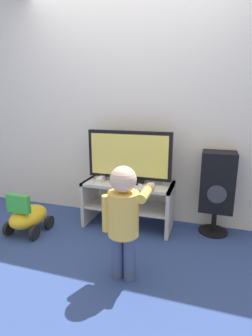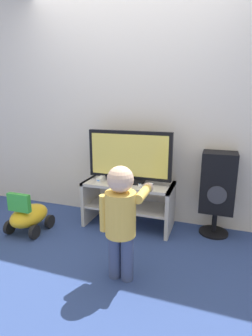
{
  "view_description": "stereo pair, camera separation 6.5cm",
  "coord_description": "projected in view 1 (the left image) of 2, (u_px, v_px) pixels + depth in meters",
  "views": [
    {
      "loc": [
        0.81,
        -2.37,
        1.35
      ],
      "look_at": [
        0.0,
        0.13,
        0.68
      ],
      "focal_mm": 28.0,
      "sensor_mm": 36.0,
      "label": 1
    },
    {
      "loc": [
        0.87,
        -2.35,
        1.35
      ],
      "look_at": [
        0.0,
        0.13,
        0.68
      ],
      "focal_mm": 28.0,
      "sensor_mm": 36.0,
      "label": 2
    }
  ],
  "objects": [
    {
      "name": "game_console",
      "position": [
        101.0,
        179.0,
        2.88
      ],
      "size": [
        0.05,
        0.19,
        0.05
      ],
      "color": "white",
      "rests_on": "tv_stand"
    },
    {
      "name": "tv_stand",
      "position": [
        128.0,
        197.0,
        2.87
      ],
      "size": [
        0.96,
        0.43,
        0.5
      ],
      "color": "beige",
      "rests_on": "ground_plane"
    },
    {
      "name": "child",
      "position": [
        124.0,
        214.0,
        1.95
      ],
      "size": [
        0.34,
        0.5,
        0.91
      ],
      "color": "#3F4C72",
      "rests_on": "ground_plane"
    },
    {
      "name": "speaker_tower",
      "position": [
        217.0,
        184.0,
        2.66
      ],
      "size": [
        0.33,
        0.3,
        0.87
      ],
      "color": "black",
      "rests_on": "ground_plane"
    },
    {
      "name": "ride_on_toy",
      "position": [
        28.0,
        217.0,
        2.75
      ],
      "size": [
        0.36,
        0.47,
        0.46
      ],
      "color": "gold",
      "rests_on": "ground_plane"
    },
    {
      "name": "ground_plane",
      "position": [
        122.0,
        234.0,
        2.76
      ],
      "size": [
        16.0,
        16.0,
        0.0
      ],
      "primitive_type": "plane",
      "color": "navy"
    },
    {
      "name": "television",
      "position": [
        129.0,
        157.0,
        2.78
      ],
      "size": [
        0.91,
        0.2,
        0.55
      ],
      "color": "black",
      "rests_on": "tv_stand"
    },
    {
      "name": "remote_primary",
      "position": [
        146.0,
        186.0,
        2.66
      ],
      "size": [
        0.07,
        0.13,
        0.03
      ],
      "color": "white",
      "rests_on": "tv_stand"
    },
    {
      "name": "remote_secondary",
      "position": [
        140.0,
        185.0,
        2.7
      ],
      "size": [
        0.08,
        0.13,
        0.03
      ],
      "color": "white",
      "rests_on": "tv_stand"
    },
    {
      "name": "wall_back",
      "position": [
        137.0,
        106.0,
        2.91
      ],
      "size": [
        10.0,
        0.06,
        2.6
      ],
      "color": "silver",
      "rests_on": "ground_plane"
    }
  ]
}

